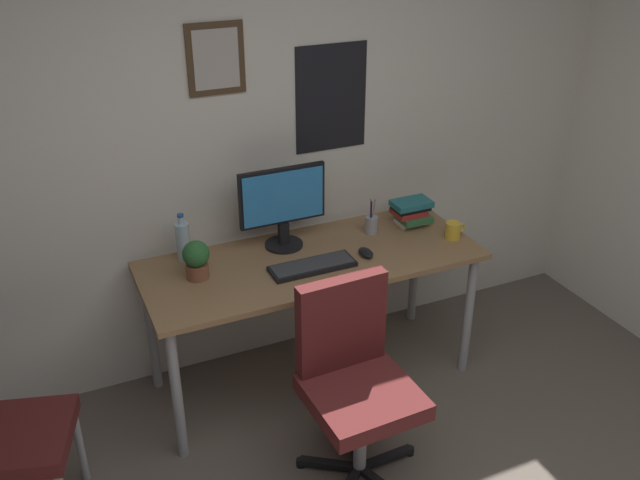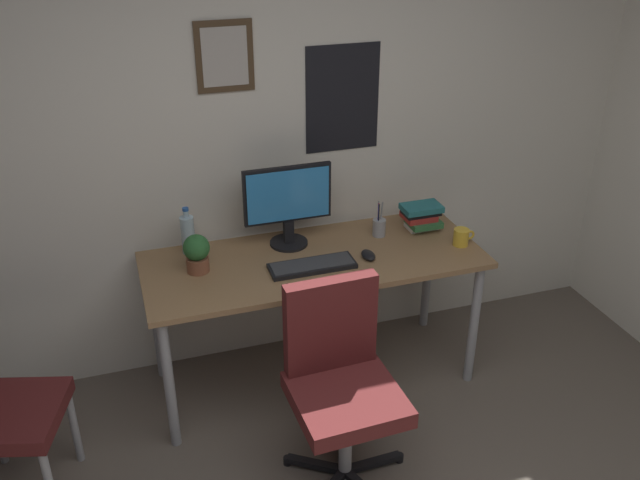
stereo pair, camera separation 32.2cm
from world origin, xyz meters
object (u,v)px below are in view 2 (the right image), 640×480
computer_mouse (368,255)px  coffee_mug_near (461,237)px  keyboard (312,266)px  pen_cup (379,226)px  office_chair (340,376)px  book_stack_left (421,216)px  potted_plant (197,252)px  monitor (288,202)px  water_bottle (188,234)px

computer_mouse → coffee_mug_near: coffee_mug_near is taller
computer_mouse → keyboard: bearing=-178.8°
coffee_mug_near → pen_cup: pen_cup is taller
office_chair → pen_cup: (0.50, 0.79, 0.29)m
office_chair → book_stack_left: bearing=46.7°
pen_cup → potted_plant: bearing=-175.3°
potted_plant → pen_cup: 0.99m
monitor → computer_mouse: (0.34, -0.28, -0.22)m
coffee_mug_near → book_stack_left: bearing=118.2°
monitor → keyboard: 0.36m
monitor → water_bottle: monitor is taller
potted_plant → office_chair: bearing=-55.2°
computer_mouse → potted_plant: 0.86m
office_chair → coffee_mug_near: 1.07m
monitor → book_stack_left: monitor is taller
monitor → coffee_mug_near: 0.93m
water_bottle → pen_cup: (1.00, -0.12, -0.05)m
potted_plant → computer_mouse: bearing=-9.3°
computer_mouse → water_bottle: 0.92m
computer_mouse → water_bottle: bearing=158.1°
office_chair → monitor: (0.01, 0.85, 0.47)m
computer_mouse → monitor: bearing=141.0°
water_bottle → book_stack_left: size_ratio=1.19×
book_stack_left → computer_mouse: bearing=-151.0°
computer_mouse → book_stack_left: book_stack_left is taller
keyboard → coffee_mug_near: bearing=-0.5°
keyboard → computer_mouse: (0.30, 0.01, 0.01)m
computer_mouse → book_stack_left: size_ratio=0.52×
computer_mouse → pen_cup: pen_cup is taller
office_chair → computer_mouse: bearing=58.5°
keyboard → pen_cup: bearing=26.7°
monitor → office_chair: bearing=-90.5°
potted_plant → book_stack_left: 1.24m
coffee_mug_near → book_stack_left: size_ratio=0.56×
book_stack_left → potted_plant: bearing=-176.3°
office_chair → pen_cup: 0.98m
monitor → computer_mouse: size_ratio=4.18×
water_bottle → book_stack_left: bearing=-5.7°
coffee_mug_near → monitor: bearing=161.4°
coffee_mug_near → keyboard: bearing=179.5°
book_stack_left → water_bottle: bearing=174.3°
office_chair → potted_plant: size_ratio=4.87×
pen_cup → book_stack_left: 0.25m
office_chair → book_stack_left: (0.74, 0.79, 0.31)m
keyboard → book_stack_left: book_stack_left is taller
book_stack_left → monitor: bearing=175.5°
monitor → potted_plant: monitor is taller
coffee_mug_near → book_stack_left: 0.26m
potted_plant → pen_cup: size_ratio=0.98×
keyboard → computer_mouse: 0.30m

